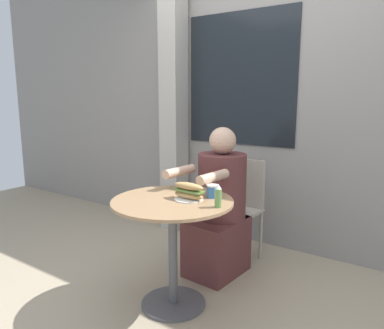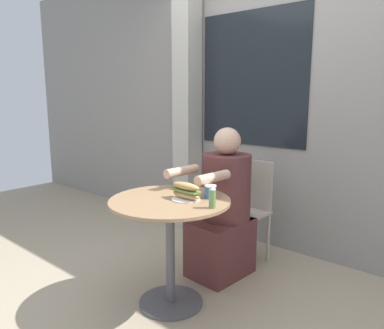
# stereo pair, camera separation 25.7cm
# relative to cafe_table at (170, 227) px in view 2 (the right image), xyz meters

# --- Properties ---
(ground_plane) EXTENTS (8.00, 8.00, 0.00)m
(ground_plane) POSITION_rel_cafe_table_xyz_m (0.00, 0.00, -0.55)
(ground_plane) COLOR tan
(storefront_wall) EXTENTS (8.00, 0.09, 2.80)m
(storefront_wall) POSITION_rel_cafe_table_xyz_m (-0.00, 1.39, 0.85)
(storefront_wall) COLOR gray
(storefront_wall) RESTS_ON ground_plane
(lattice_pillar) EXTENTS (0.22, 0.22, 2.40)m
(lattice_pillar) POSITION_rel_cafe_table_xyz_m (-0.92, 1.23, 0.65)
(lattice_pillar) COLOR #B2ADA3
(lattice_pillar) RESTS_ON ground_plane
(cafe_table) EXTENTS (0.80, 0.80, 0.74)m
(cafe_table) POSITION_rel_cafe_table_xyz_m (0.00, 0.00, 0.00)
(cafe_table) COLOR #997551
(cafe_table) RESTS_ON ground_plane
(diner_chair) EXTENTS (0.40, 0.40, 0.87)m
(diner_chair) POSITION_rel_cafe_table_xyz_m (0.01, 0.95, -0.03)
(diner_chair) COLOR #ADA393
(diner_chair) RESTS_ON ground_plane
(seated_diner) EXTENTS (0.41, 0.70, 1.17)m
(seated_diner) POSITION_rel_cafe_table_xyz_m (0.00, 0.60, -0.05)
(seated_diner) COLOR brown
(seated_diner) RESTS_ON ground_plane
(sandwich_on_plate) EXTENTS (0.23, 0.19, 0.11)m
(sandwich_on_plate) POSITION_rel_cafe_table_xyz_m (0.09, 0.06, 0.25)
(sandwich_on_plate) COLOR white
(sandwich_on_plate) RESTS_ON cafe_table
(drink_cup) EXTENTS (0.08, 0.08, 0.09)m
(drink_cup) POSITION_rel_cafe_table_xyz_m (0.18, 0.20, 0.24)
(drink_cup) COLOR #336BB7
(drink_cup) RESTS_ON cafe_table
(condiment_bottle) EXTENTS (0.04, 0.04, 0.15)m
(condiment_bottle) POSITION_rel_cafe_table_xyz_m (0.33, 0.03, 0.26)
(condiment_bottle) COLOR #66934C
(condiment_bottle) RESTS_ON cafe_table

